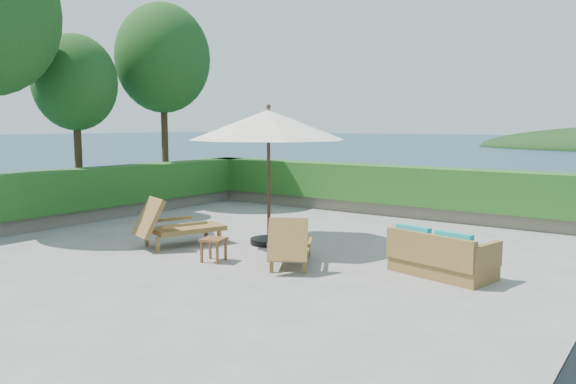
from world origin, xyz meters
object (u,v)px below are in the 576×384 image
Objects in this scene: side_table at (214,242)px; wicker_loveseat at (440,257)px; lounge_left at (176,225)px; lounge_right at (291,245)px; patio_umbrella at (268,126)px.

wicker_loveseat is (3.68, 1.46, -0.04)m from side_table.
lounge_right is (2.85, 0.03, -0.04)m from lounge_left.
lounge_left is at bearing -137.94° from patio_umbrella.
patio_umbrella is 2.79m from lounge_right.
wicker_loveseat is at bearing 30.88° from lounge_left.
lounge_right is at bearing 21.01° from lounge_left.
patio_umbrella reaches higher than wicker_loveseat.
side_table is at bearing -145.65° from wicker_loveseat.
patio_umbrella reaches higher than lounge_right.
side_table is at bearing 2.20° from lounge_left.
patio_umbrella is 1.89× the size of wicker_loveseat.
patio_umbrella is 1.76× the size of lounge_left.
lounge_left is 5.29m from wicker_loveseat.
lounge_left reaches higher than side_table.
patio_umbrella is at bearing 108.86° from lounge_right.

